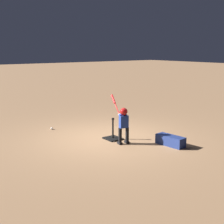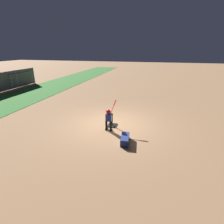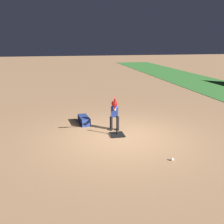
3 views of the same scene
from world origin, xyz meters
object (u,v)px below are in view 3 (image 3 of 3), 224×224
batting_tee (117,133)px  equipment_bag (84,120)px  batter_child (115,112)px  baseball (172,159)px

batting_tee → equipment_bag: batting_tee is taller
batting_tee → equipment_bag: 1.73m
batting_tee → batter_child: size_ratio=0.49×
batter_child → baseball: 2.89m
baseball → equipment_bag: size_ratio=0.09×
batter_child → equipment_bag: bearing=-134.5°
batting_tee → equipment_bag: bearing=-147.4°
batting_tee → equipment_bag: (-1.46, -0.93, 0.07)m
batter_child → baseball: (2.65, 0.95, -0.64)m
baseball → batter_child: bearing=-160.2°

